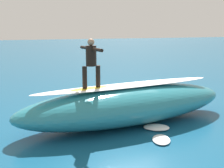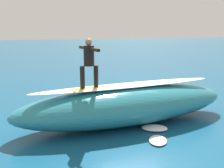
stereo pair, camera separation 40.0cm
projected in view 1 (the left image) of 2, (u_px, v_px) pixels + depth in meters
The scene contains 9 objects.
ground_plane at pixel (129, 108), 11.36m from camera, with size 120.00×120.00×0.00m, color #145175.
wave_crest at pixel (129, 105), 9.50m from camera, with size 7.80×2.26×1.29m, color teal.
wave_foam_lip at pixel (129, 85), 9.36m from camera, with size 6.63×0.79×0.08m, color white.
surfboard_riding at pixel (92, 89), 8.78m from camera, with size 1.81×0.49×0.09m, color yellow.
surfer_riding at pixel (91, 60), 8.59m from camera, with size 0.60×1.45×1.54m.
surfboard_paddling at pixel (126, 98), 12.67m from camera, with size 1.97×0.57×0.09m, color #EAE5C6.
surfer_paddling at pixel (128, 95), 12.57m from camera, with size 1.16×1.28×0.28m.
foam_patch_near at pixel (156, 127), 8.99m from camera, with size 0.84×0.58×0.13m, color white.
foam_patch_mid at pixel (161, 140), 8.08m from camera, with size 0.79×0.52×0.08m, color white.
Camera 1 is at (3.96, 10.19, 3.31)m, focal length 44.28 mm.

